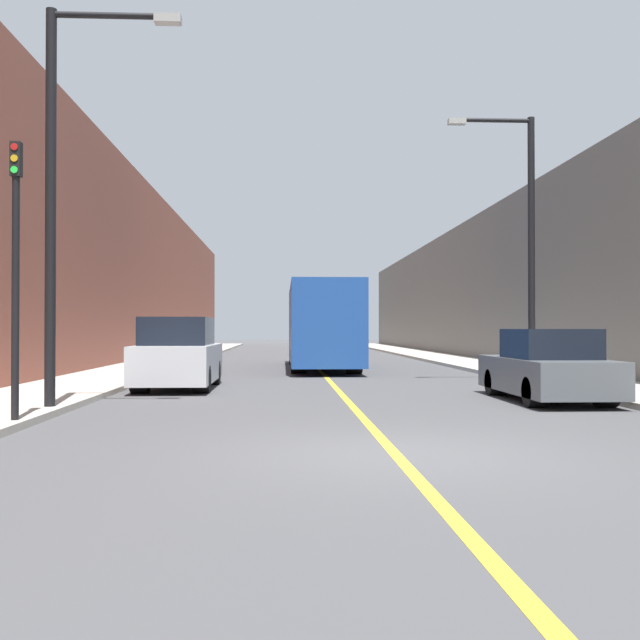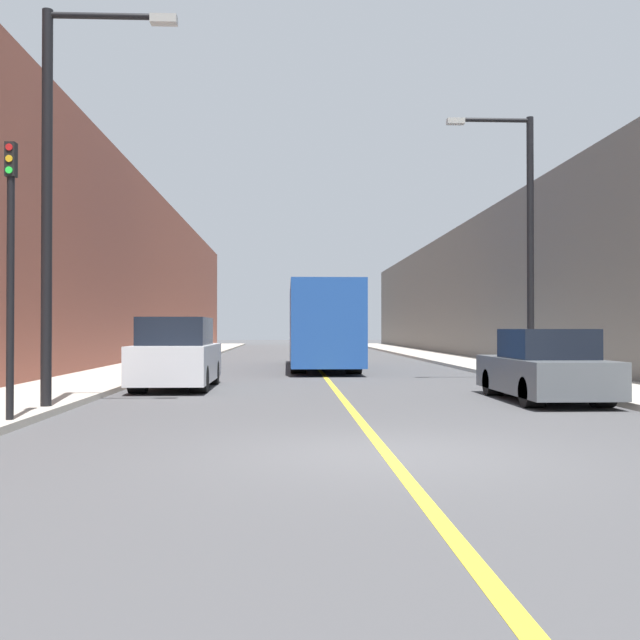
% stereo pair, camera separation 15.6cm
% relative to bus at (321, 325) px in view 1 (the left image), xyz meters
% --- Properties ---
extents(ground_plane, '(200.00, 200.00, 0.00)m').
position_rel_bus_xyz_m(ground_plane, '(-0.12, -20.42, -1.74)').
color(ground_plane, '#474749').
extents(sidewalk_left, '(2.84, 72.00, 0.13)m').
position_rel_bus_xyz_m(sidewalk_left, '(-6.98, 9.58, -1.67)').
color(sidewalk_left, '#B2AA9E').
rests_on(sidewalk_left, ground).
extents(sidewalk_right, '(2.84, 72.00, 0.13)m').
position_rel_bus_xyz_m(sidewalk_right, '(6.74, 9.58, -1.67)').
color(sidewalk_right, '#B2AA9E').
rests_on(sidewalk_right, ground).
extents(building_row_left, '(4.00, 72.00, 9.06)m').
position_rel_bus_xyz_m(building_row_left, '(-10.40, 9.58, 2.79)').
color(building_row_left, brown).
rests_on(building_row_left, ground).
extents(building_row_right, '(4.00, 72.00, 7.32)m').
position_rel_bus_xyz_m(building_row_right, '(10.16, 9.58, 1.92)').
color(building_row_right, '#66605B').
rests_on(building_row_right, ground).
extents(road_center_line, '(0.16, 72.00, 0.01)m').
position_rel_bus_xyz_m(road_center_line, '(-0.12, 9.58, -1.73)').
color(road_center_line, gold).
rests_on(road_center_line, ground).
extents(bus, '(2.49, 11.27, 3.26)m').
position_rel_bus_xyz_m(bus, '(0.00, 0.00, 0.00)').
color(bus, '#1E4793').
rests_on(bus, ground).
extents(parked_suv_left, '(1.90, 4.58, 1.87)m').
position_rel_bus_xyz_m(parked_suv_left, '(-4.26, -9.98, -0.87)').
color(parked_suv_left, silver).
rests_on(parked_suv_left, ground).
extents(car_right_near, '(1.82, 4.50, 1.57)m').
position_rel_bus_xyz_m(car_right_near, '(4.23, -13.70, -1.03)').
color(car_right_near, '#51565B').
rests_on(car_right_near, ground).
extents(street_lamp_left, '(2.51, 0.24, 7.44)m').
position_rel_bus_xyz_m(street_lamp_left, '(-5.65, -15.59, 2.63)').
color(street_lamp_left, black).
rests_on(street_lamp_left, sidewalk_left).
extents(street_lamp_right, '(2.51, 0.24, 7.55)m').
position_rel_bus_xyz_m(street_lamp_right, '(5.41, -8.58, 2.69)').
color(street_lamp_right, black).
rests_on(street_lamp_right, sidewalk_right).
extents(traffic_light, '(0.16, 0.18, 4.41)m').
position_rel_bus_xyz_m(traffic_light, '(-5.76, -17.68, 0.79)').
color(traffic_light, black).
rests_on(traffic_light, sidewalk_left).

